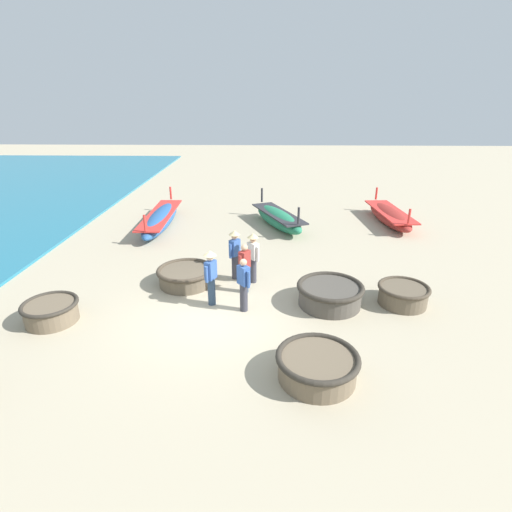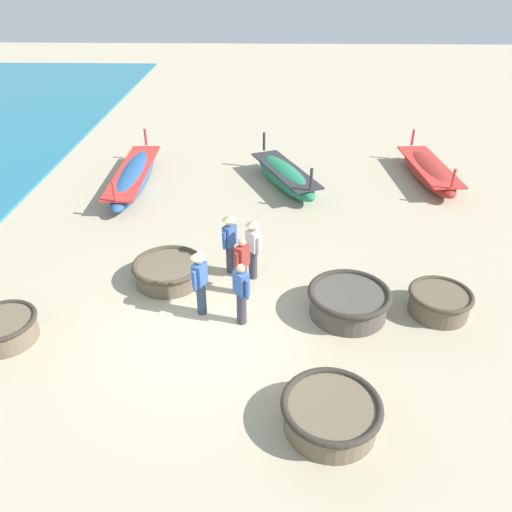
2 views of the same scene
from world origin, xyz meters
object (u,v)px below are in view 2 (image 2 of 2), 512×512
Objects in this scene: long_boat_red_hull at (428,171)px; fisherman_with_hat at (200,279)px; long_boat_blue_hull at (134,176)px; long_boat_white_hull at (285,176)px; fisherman_standing_right at (230,240)px; coracle_front_right at (439,301)px; fisherman_hauling at (241,293)px; coracle_far_left at (331,413)px; fisherman_crouching at (242,265)px; coracle_weathered at (349,301)px; coracle_upturned at (4,328)px; fisherman_by_coracle at (253,246)px; coracle_tilted at (168,271)px.

fisherman_with_hat reaches higher than long_boat_red_hull.
long_boat_white_hull is (5.40, 0.12, 0.03)m from long_boat_blue_hull.
long_boat_red_hull is at bearing 4.40° from long_boat_blue_hull.
fisherman_standing_right reaches higher than long_boat_blue_hull.
coracle_front_right is 0.88× the size of fisherman_with_hat.
fisherman_with_hat is at bearing 160.65° from fisherman_hauling.
coracle_far_left is 1.15× the size of fisherman_crouching.
coracle_weathered is 2.54m from fisherman_hauling.
coracle_far_left reaches higher than coracle_upturned.
coracle_upturned is at bearing -165.84° from fisherman_with_hat.
long_boat_white_hull is 2.56× the size of fisherman_with_hat.
fisherman_standing_right is (-4.98, 1.63, 0.64)m from coracle_front_right.
fisherman_by_coracle is at bearing 162.81° from coracle_front_right.
long_boat_white_hull is at bearing 53.39° from coracle_upturned.
long_boat_white_hull is 5.99m from fisherman_by_coracle.
long_boat_blue_hull is 10.71m from long_boat_red_hull.
coracle_weathered is at bearing -15.71° from coracle_tilted.
long_boat_blue_hull is 7.75m from fisherman_crouching.
coracle_weathered is 0.34× the size of long_boat_blue_hull.
long_boat_blue_hull is 6.73m from fisherman_standing_right.
fisherman_crouching is at bearing 172.07° from coracle_front_right.
long_boat_red_hull is 2.91× the size of fisherman_hauling.
coracle_tilted is at bearing 140.02° from fisherman_hauling.
coracle_tilted is at bearing -69.02° from long_boat_blue_hull.
fisherman_with_hat and fisherman_by_coracle have the same top height.
coracle_far_left is 0.32× the size of long_boat_blue_hull.
coracle_front_right reaches higher than coracle_tilted.
fisherman_crouching is (-1.19, -6.60, 0.43)m from long_boat_white_hull.
fisherman_crouching is (-4.61, 0.64, 0.52)m from coracle_front_right.
coracle_upturned is (-9.70, -1.21, -0.01)m from coracle_front_right.
long_boat_blue_hull is 3.35× the size of fisherman_standing_right.
coracle_tilted is at bearing 129.20° from coracle_far_left.
fisherman_standing_right is at bearing -137.23° from long_boat_red_hull.
long_boat_blue_hull is (-5.97, 10.48, 0.05)m from coracle_far_left.
coracle_weathered is 2.64m from fisherman_crouching.
coracle_far_left is 12.06m from long_boat_blue_hull.
fisherman_crouching is at bearing 19.98° from coracle_upturned.
fisherman_hauling is at bearing -173.92° from coracle_front_right.
long_boat_red_hull is 10.97m from fisherman_with_hat.
fisherman_hauling is at bearing -19.35° from fisherman_with_hat.
fisherman_crouching is (5.09, 1.85, 0.53)m from coracle_upturned.
long_boat_white_hull reaches higher than long_boat_red_hull.
fisherman_crouching is (-6.46, -7.30, 0.47)m from long_boat_red_hull.
coracle_upturned is at bearing -160.02° from fisherman_crouching.
long_boat_blue_hull is at bearing 123.03° from fisherman_crouching.
fisherman_standing_right reaches higher than coracle_front_right.
long_boat_blue_hull is at bearing 127.61° from fisherman_by_coracle.
long_boat_red_hull is at bearing 39.02° from coracle_tilted.
fisherman_crouching is at bearing -56.97° from long_boat_blue_hull.
coracle_weathered is 1.15× the size of fisherman_with_hat.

